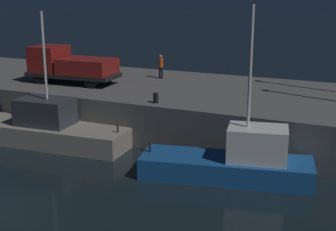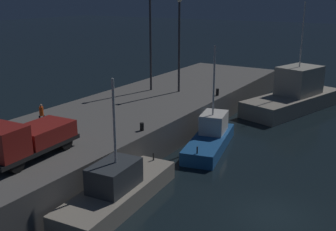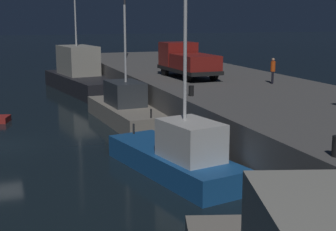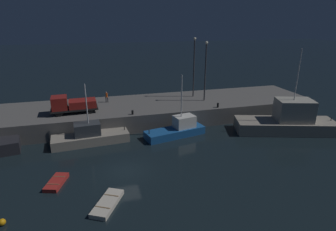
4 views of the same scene
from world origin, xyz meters
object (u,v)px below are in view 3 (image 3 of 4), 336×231
object	(u,v)px
fishing_trawler_red	(81,75)
bollard_west	(191,91)
fishing_boat_orange	(127,109)
lamp_post_west	(125,11)
utility_truck	(187,61)
dockworker	(273,69)
fishing_boat_blue	(178,156)

from	to	relation	value
fishing_trawler_red	bollard_west	size ratio (longest dim) A/B	23.42
fishing_trawler_red	fishing_boat_orange	xyz separation A→B (m)	(14.34, 0.47, -0.52)
fishing_trawler_red	lamp_post_west	bearing A→B (deg)	128.99
utility_truck	dockworker	distance (m)	6.10
utility_truck	bollard_west	size ratio (longest dim) A/B	11.02
fishing_trawler_red	fishing_boat_blue	size ratio (longest dim) A/B	1.59
dockworker	lamp_post_west	bearing A→B (deg)	-169.08
dockworker	bollard_west	xyz separation A→B (m)	(2.85, -6.62, -0.64)
lamp_post_west	dockworker	xyz separation A→B (m)	(21.17, 4.08, -3.76)
fishing_trawler_red	fishing_boat_orange	distance (m)	14.36
bollard_west	fishing_boat_orange	bearing A→B (deg)	-158.75
lamp_post_west	utility_truck	distance (m)	16.89
utility_truck	dockworker	size ratio (longest dim) A/B	3.77
bollard_west	fishing_trawler_red	bearing A→B (deg)	-172.51
fishing_boat_blue	lamp_post_west	xyz separation A→B (m)	(-29.31, 5.26, 6.24)
fishing_boat_blue	dockworker	world-z (taller)	fishing_boat_blue
fishing_boat_blue	bollard_west	world-z (taller)	fishing_boat_blue
fishing_boat_orange	bollard_west	xyz separation A→B (m)	(5.50, 2.14, 1.84)
dockworker	fishing_boat_blue	bearing A→B (deg)	-48.93
lamp_post_west	bollard_west	world-z (taller)	lamp_post_west
dockworker	utility_truck	bearing A→B (deg)	-139.73
fishing_trawler_red	utility_truck	distance (m)	13.62
fishing_trawler_red	dockworker	distance (m)	19.44
fishing_boat_orange	lamp_post_west	size ratio (longest dim) A/B	1.14
fishing_trawler_red	fishing_boat_orange	bearing A→B (deg)	1.88
fishing_trawler_red	utility_truck	bearing A→B (deg)	23.21
fishing_boat_orange	bollard_west	size ratio (longest dim) A/B	16.63
fishing_boat_orange	dockworker	size ratio (longest dim) A/B	5.68
lamp_post_west	dockworker	distance (m)	21.89
fishing_trawler_red	fishing_boat_orange	world-z (taller)	fishing_trawler_red
utility_truck	fishing_boat_blue	bearing A→B (deg)	-22.90
fishing_boat_blue	dockworker	distance (m)	12.64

